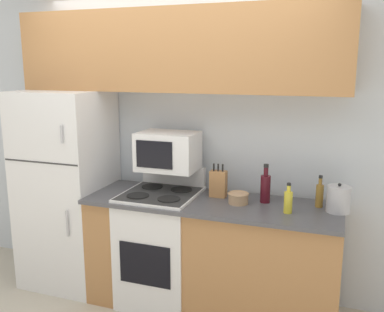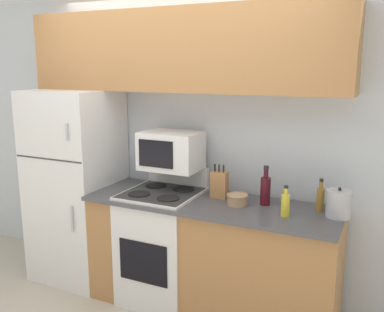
{
  "view_description": "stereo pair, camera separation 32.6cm",
  "coord_description": "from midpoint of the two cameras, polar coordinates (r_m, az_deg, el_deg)",
  "views": [
    {
      "loc": [
        1.28,
        -2.73,
        1.93
      ],
      "look_at": [
        0.21,
        0.28,
        1.26
      ],
      "focal_mm": 40.0,
      "sensor_mm": 36.0,
      "label": 1
    },
    {
      "loc": [
        1.58,
        -2.61,
        1.93
      ],
      "look_at": [
        0.21,
        0.28,
        1.26
      ],
      "focal_mm": 40.0,
      "sensor_mm": 36.0,
      "label": 2
    }
  ],
  "objects": [
    {
      "name": "bottle_wine_red",
      "position": [
        3.28,
        6.97,
        -4.22
      ],
      "size": [
        0.08,
        0.08,
        0.3
      ],
      "color": "#470F19",
      "rests_on": "lower_cabinets"
    },
    {
      "name": "kettle",
      "position": [
        3.18,
        16.2,
        -5.59
      ],
      "size": [
        0.17,
        0.17,
        0.21
      ],
      "color": "#B7B7BC",
      "rests_on": "lower_cabinets"
    },
    {
      "name": "stove",
      "position": [
        3.63,
        -6.76,
        -11.73
      ],
      "size": [
        0.59,
        0.64,
        1.09
      ],
      "color": "white",
      "rests_on": "ground_plane"
    },
    {
      "name": "upper_cabinets",
      "position": [
        3.47,
        -4.97,
        13.81
      ],
      "size": [
        2.68,
        0.35,
        0.64
      ],
      "color": "#B27A47",
      "rests_on": "refrigerator"
    },
    {
      "name": "refrigerator",
      "position": [
        3.99,
        -18.58,
        -4.21
      ],
      "size": [
        0.72,
        0.67,
        1.73
      ],
      "color": "white",
      "rests_on": "ground_plane"
    },
    {
      "name": "lower_cabinets",
      "position": [
        3.49,
        -0.2,
        -13.08
      ],
      "size": [
        1.96,
        0.65,
        0.91
      ],
      "color": "#B27A47",
      "rests_on": "ground_plane"
    },
    {
      "name": "wall_back",
      "position": [
        3.71,
        -3.48,
        1.72
      ],
      "size": [
        8.0,
        0.05,
        2.55
      ],
      "color": "silver",
      "rests_on": "ground_plane"
    },
    {
      "name": "bowl",
      "position": [
        3.25,
        3.35,
        -5.63
      ],
      "size": [
        0.16,
        0.16,
        0.08
      ],
      "color": "tan",
      "rests_on": "lower_cabinets"
    },
    {
      "name": "knife_block",
      "position": [
        3.4,
        0.78,
        -3.75
      ],
      "size": [
        0.13,
        0.08,
        0.27
      ],
      "color": "#B27A47",
      "rests_on": "lower_cabinets"
    },
    {
      "name": "microwave",
      "position": [
        3.5,
        -5.88,
        0.63
      ],
      "size": [
        0.48,
        0.34,
        0.31
      ],
      "color": "white",
      "rests_on": "stove"
    },
    {
      "name": "bottle_cooking_spray",
      "position": [
        3.08,
        9.76,
        -6.01
      ],
      "size": [
        0.06,
        0.06,
        0.22
      ],
      "color": "gold",
      "rests_on": "lower_cabinets"
    },
    {
      "name": "bottle_vinegar",
      "position": [
        3.25,
        13.92,
        -5.07
      ],
      "size": [
        0.06,
        0.06,
        0.24
      ],
      "color": "olive",
      "rests_on": "lower_cabinets"
    }
  ]
}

